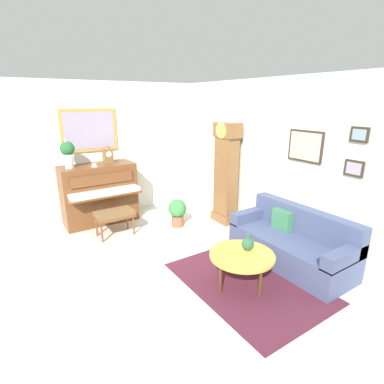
# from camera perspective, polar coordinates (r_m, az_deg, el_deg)

# --- Properties ---
(ground_plane) EXTENTS (6.40, 6.00, 0.10)m
(ground_plane) POSITION_cam_1_polar(r_m,az_deg,el_deg) (4.73, -7.71, -14.76)
(ground_plane) COLOR beige
(wall_left) EXTENTS (0.13, 4.90, 2.80)m
(wall_left) POSITION_cam_1_polar(r_m,az_deg,el_deg) (6.56, -18.24, 7.30)
(wall_left) COLOR silver
(wall_left) RESTS_ON ground_plane
(wall_back) EXTENTS (5.30, 0.13, 2.80)m
(wall_back) POSITION_cam_1_polar(r_m,az_deg,el_deg) (5.56, 14.67, 5.88)
(wall_back) COLOR silver
(wall_back) RESTS_ON ground_plane
(area_rug) EXTENTS (2.10, 1.50, 0.01)m
(area_rug) POSITION_cam_1_polar(r_m,az_deg,el_deg) (4.43, 10.47, -16.48)
(area_rug) COLOR #4C1E2D
(area_rug) RESTS_ON ground_plane
(piano) EXTENTS (0.87, 1.44, 1.20)m
(piano) POSITION_cam_1_polar(r_m,az_deg,el_deg) (6.37, -17.15, -0.30)
(piano) COLOR brown
(piano) RESTS_ON ground_plane
(piano_bench) EXTENTS (0.42, 0.70, 0.48)m
(piano_bench) POSITION_cam_1_polar(r_m,az_deg,el_deg) (5.72, -14.55, -4.23)
(piano_bench) COLOR brown
(piano_bench) RESTS_ON ground_plane
(grandfather_clock) EXTENTS (0.52, 0.34, 2.03)m
(grandfather_clock) POSITION_cam_1_polar(r_m,az_deg,el_deg) (6.06, 6.47, 2.98)
(grandfather_clock) COLOR brown
(grandfather_clock) RESTS_ON ground_plane
(couch) EXTENTS (1.90, 0.80, 0.84)m
(couch) POSITION_cam_1_polar(r_m,az_deg,el_deg) (4.95, 18.44, -9.19)
(couch) COLOR #424C70
(couch) RESTS_ON ground_plane
(coffee_table) EXTENTS (0.88, 0.88, 0.45)m
(coffee_table) POSITION_cam_1_polar(r_m,az_deg,el_deg) (4.18, 9.48, -11.93)
(coffee_table) COLOR gold
(coffee_table) RESTS_ON ground_plane
(mantel_clock) EXTENTS (0.13, 0.18, 0.38)m
(mantel_clock) POSITION_cam_1_polar(r_m,az_deg,el_deg) (6.26, -15.70, 6.76)
(mantel_clock) COLOR brown
(mantel_clock) RESTS_ON piano
(flower_vase) EXTENTS (0.26, 0.26, 0.58)m
(flower_vase) POSITION_cam_1_polar(r_m,az_deg,el_deg) (6.06, -22.57, 7.14)
(flower_vase) COLOR silver
(flower_vase) RESTS_ON piano
(teacup) EXTENTS (0.12, 0.12, 0.06)m
(teacup) POSITION_cam_1_polar(r_m,az_deg,el_deg) (6.07, -18.05, 4.82)
(teacup) COLOR white
(teacup) RESTS_ON piano
(green_jug) EXTENTS (0.17, 0.17, 0.24)m
(green_jug) POSITION_cam_1_polar(r_m,az_deg,el_deg) (4.26, 10.56, -9.65)
(green_jug) COLOR #234C33
(green_jug) RESTS_ON coffee_table
(potted_plant) EXTENTS (0.36, 0.36, 0.56)m
(potted_plant) POSITION_cam_1_polar(r_m,az_deg,el_deg) (5.97, -2.79, -3.60)
(potted_plant) COLOR #935138
(potted_plant) RESTS_ON ground_plane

